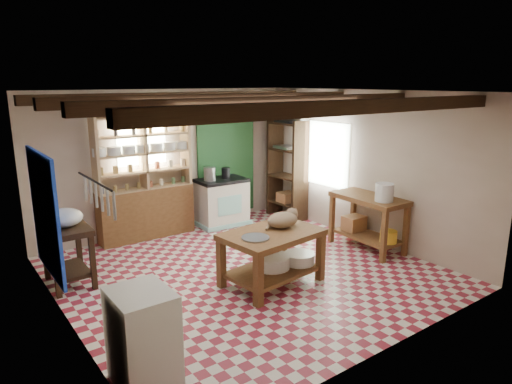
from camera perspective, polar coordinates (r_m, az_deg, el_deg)
floor at (r=6.84m, az=-1.21°, el=-10.00°), size 5.00×5.00×0.02m
ceiling at (r=6.26m, az=-1.33°, el=12.44°), size 5.00×5.00×0.02m
wall_back at (r=8.55m, az=-10.94°, el=3.79°), size 5.00×0.04×2.60m
wall_front at (r=4.67m, az=16.67°, el=-4.84°), size 5.00×0.04×2.60m
wall_left at (r=5.44m, az=-23.42°, el=-2.81°), size 0.04×5.00×2.60m
wall_right at (r=8.09m, az=13.42°, el=3.10°), size 0.04×5.00×2.60m
ceiling_beams at (r=6.26m, az=-1.33°, el=11.34°), size 5.00×3.80×0.15m
blue_wall_patch at (r=6.35m, az=-24.86°, el=-2.56°), size 0.04×1.40×1.60m
green_wall_patch at (r=9.13m, az=-3.74°, el=4.31°), size 1.30×0.04×2.30m
window_back at (r=8.28m, az=-14.14°, el=6.10°), size 0.90×0.02×0.80m
window_right at (r=8.73m, az=8.38°, el=4.75°), size 0.02×1.30×1.20m
utensil_rail at (r=4.21m, az=-19.46°, el=-0.30°), size 0.06×0.90×0.28m
pot_rack at (r=8.67m, az=-2.32°, el=10.02°), size 0.86×0.12×0.36m
shelving_unit at (r=8.20m, az=-13.77°, el=1.80°), size 1.70×0.34×2.20m
tall_rack at (r=9.24m, az=3.93°, el=2.85°), size 0.40×0.86×2.00m
work_table at (r=6.33m, az=1.99°, el=-8.21°), size 1.41×1.02×0.75m
stove at (r=8.86m, az=-4.30°, el=-1.23°), size 0.96×0.67×0.91m
prep_table at (r=6.81m, az=-22.43°, el=-7.32°), size 0.58×0.84×0.83m
white_cabinet at (r=4.48m, az=-13.96°, el=-17.32°), size 0.51×0.62×0.92m
right_counter at (r=7.80m, az=13.76°, el=-3.73°), size 0.68×1.29×0.91m
cat at (r=6.37m, az=3.33°, el=-3.50°), size 0.54×0.47×0.21m
steel_tray at (r=5.94m, az=-0.08°, el=-5.74°), size 0.40×0.40×0.02m
basin_large at (r=6.43m, az=1.99°, el=-8.70°), size 0.55×0.55×0.18m
basin_small at (r=6.61m, az=5.43°, el=-8.24°), size 0.48×0.48×0.15m
kettle_left at (r=8.61m, az=-5.81°, el=2.27°), size 0.23×0.23×0.25m
kettle_right at (r=8.79m, az=-3.80°, el=2.38°), size 0.17×0.17×0.20m
enamel_bowl at (r=6.64m, az=-22.85°, el=-2.98°), size 0.49×0.49×0.24m
white_bucket at (r=7.39m, az=15.75°, el=-0.04°), size 0.29×0.29×0.28m
wicker_basket at (r=8.02m, az=12.14°, el=-3.82°), size 0.36×0.30×0.25m
yellow_tub at (r=7.56m, az=16.23°, el=-5.37°), size 0.28×0.28×0.19m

